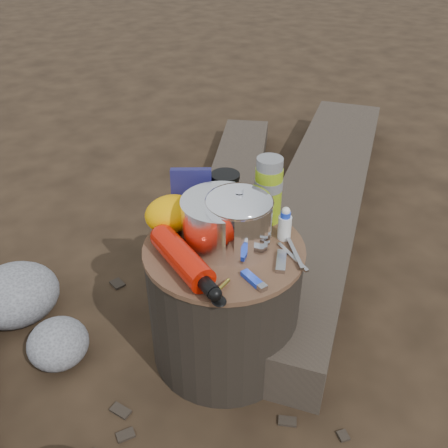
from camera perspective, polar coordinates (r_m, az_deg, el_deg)
name	(u,v)px	position (r m, az deg, el deg)	size (l,w,h in m)	color
ground	(224,349)	(1.59, 0.00, -14.49)	(60.00, 60.00, 0.00)	black
stump	(224,302)	(1.45, 0.00, -9.15)	(0.44, 0.44, 0.41)	black
rock_ring	(1,396)	(1.49, -24.75, -17.87)	(0.42, 0.92, 0.18)	slate
log_main	(321,199)	(2.19, 11.33, 2.87)	(0.34, 2.05, 0.17)	#332B23
log_small	(235,181)	(2.36, 1.31, 5.05)	(0.24, 1.30, 0.11)	#332B23
foil_windscreen	(221,222)	(1.30, -0.34, 0.29)	(0.22, 0.22, 0.13)	silver
camping_pot	(239,221)	(1.27, 1.75, 0.40)	(0.17, 0.17, 0.17)	white
fuel_bottle	(182,258)	(1.23, -4.94, -4.02)	(0.07, 0.29, 0.07)	red
thermos	(268,190)	(1.39, 5.23, 3.97)	(0.08, 0.08, 0.20)	#82A316
travel_mug	(225,193)	(1.44, 0.15, 3.69)	(0.08, 0.08, 0.12)	black
stuff_sack	(171,214)	(1.37, -6.22, 1.20)	(0.15, 0.12, 0.10)	#EE9E00
food_pouch	(192,193)	(1.42, -3.84, 3.63)	(0.12, 0.03, 0.15)	#17164A
lighter	(252,278)	(1.21, 3.28, -6.41)	(0.02, 0.08, 0.02)	blue
multitool	(281,261)	(1.27, 6.74, -4.38)	(0.02, 0.09, 0.01)	#A1A1A6
pot_grabber	(292,256)	(1.29, 8.06, -3.73)	(0.04, 0.13, 0.01)	#A1A1A6
spork	(201,287)	(1.18, -2.78, -7.42)	(0.03, 0.14, 0.01)	black
squeeze_bottle	(285,225)	(1.34, 7.16, -0.09)	(0.04, 0.04, 0.09)	silver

